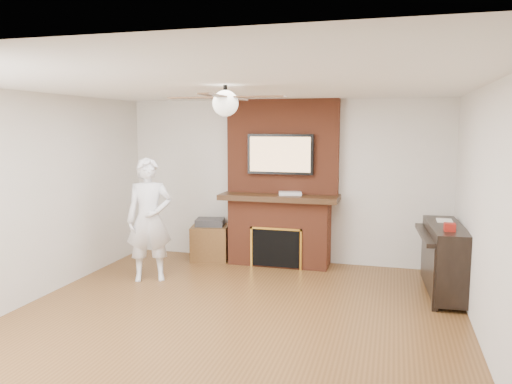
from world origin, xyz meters
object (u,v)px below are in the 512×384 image
(fireplace, at_px, (281,199))
(piano, at_px, (444,258))
(person, at_px, (149,220))
(side_table, at_px, (210,240))

(fireplace, relative_size, piano, 1.81)
(fireplace, xyz_separation_m, piano, (2.28, -0.89, -0.52))
(person, relative_size, piano, 1.21)
(fireplace, xyz_separation_m, person, (-1.53, -1.30, -0.16))
(person, distance_m, piano, 3.86)
(person, bearing_deg, side_table, 46.43)
(side_table, height_order, piano, piano)
(fireplace, bearing_deg, side_table, -176.58)
(fireplace, xyz_separation_m, side_table, (-1.12, -0.07, -0.70))
(person, bearing_deg, piano, -18.96)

